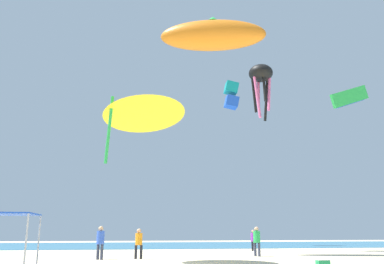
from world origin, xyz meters
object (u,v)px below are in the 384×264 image
kite_inflatable_orange (213,35)px  person_near_tent (253,239)px  cooler_box (323,263)px  canopy_tent (0,216)px  person_rightmost (139,241)px  kite_box_teal (231,95)px  person_central (100,240)px  kite_parafoil_green (350,97)px  kite_octopus_black (261,76)px  person_leftmost (257,239)px  kite_delta_yellow (144,109)px

kite_inflatable_orange → person_near_tent: bearing=62.1°
cooler_box → kite_inflatable_orange: 20.21m
canopy_tent → person_rightmost: (6.17, 6.83, -1.18)m
kite_box_teal → canopy_tent: bearing=-29.3°
person_central → kite_parafoil_green: size_ratio=0.55×
kite_box_teal → kite_octopus_black: 13.02m
person_leftmost → person_rightmost: size_ratio=1.08×
person_rightmost → kite_delta_yellow: kite_delta_yellow is taller
person_rightmost → cooler_box: size_ratio=3.09×
person_rightmost → kite_octopus_black: size_ratio=0.33×
person_leftmost → cooler_box: person_leftmost is taller
person_near_tent → kite_inflatable_orange: size_ratio=0.19×
person_leftmost → person_rightmost: 7.94m
kite_delta_yellow → kite_box_teal: bearing=43.2°
person_leftmost → kite_box_teal: (4.16, 20.38, 17.10)m
person_rightmost → kite_parafoil_green: (14.78, 0.14, 9.98)m
canopy_tent → person_central: (3.93, 6.52, -1.10)m
person_rightmost → kite_box_teal: kite_box_teal is taller
kite_inflatable_orange → kite_box_teal: (6.40, 17.99, 1.33)m
canopy_tent → person_leftmost: bearing=30.2°
person_leftmost → kite_delta_yellow: 11.56m
person_near_tent → person_central: bearing=-68.0°
person_rightmost → kite_inflatable_orange: 17.22m
person_rightmost → cooler_box: person_rightmost is taller
canopy_tent → kite_parafoil_green: (20.95, 6.97, 8.80)m
person_leftmost → kite_delta_yellow: (-7.90, -4.10, 7.37)m
person_leftmost → cooler_box: bearing=-29.8°
person_leftmost → kite_parafoil_green: size_ratio=0.55×
person_near_tent → kite_octopus_black: kite_octopus_black is taller
kite_inflatable_orange → kite_delta_yellow: (-5.67, -6.50, -8.40)m
kite_parafoil_green → cooler_box: bearing=36.0°
person_near_tent → kite_parafoil_green: kite_parafoil_green is taller
kite_octopus_black → kite_box_teal: bearing=173.0°
kite_box_teal → person_leftmost: bearing=-8.4°
person_near_tent → person_rightmost: bearing=-63.3°
canopy_tent → person_central: bearing=58.9°
person_near_tent → kite_octopus_black: (1.38, 0.26, 14.78)m
person_near_tent → kite_inflatable_orange: kite_inflatable_orange is taller
person_near_tent → kite_delta_yellow: (-10.04, -11.45, 7.47)m
cooler_box → kite_parafoil_green: size_ratio=0.17×
person_central → kite_parafoil_green: kite_parafoil_green is taller
person_central → person_rightmost: size_ratio=1.08×
cooler_box → kite_box_teal: size_ratio=0.16×
person_rightmost → kite_parafoil_green: size_ratio=0.51×
kite_parafoil_green → person_central: bearing=-10.5°
person_near_tent → person_leftmost: 7.65m
kite_parafoil_green → kite_delta_yellow: 15.35m
canopy_tent → kite_box_teal: bearing=57.5°
person_central → kite_inflatable_orange: size_ratio=0.21×
canopy_tent → cooler_box: (14.18, -0.55, -2.04)m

